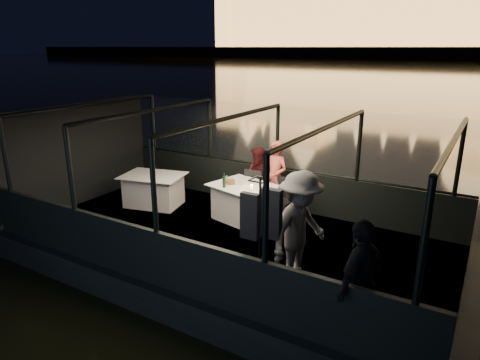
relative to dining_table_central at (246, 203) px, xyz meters
The scene contains 28 objects.
river_water 79.11m from the dining_table_central, 89.90° to the left, with size 500.00×500.00×0.00m, color black.
boat_hull 1.26m from the dining_table_central, 80.85° to the right, with size 8.60×4.40×1.00m, color black.
boat_deck 0.99m from the dining_table_central, 80.85° to the right, with size 8.00×4.00×0.04m, color black.
gunwale_port 1.12m from the dining_table_central, 82.61° to the left, with size 8.00×0.08×0.90m, color black.
gunwale_starboard 2.90m from the dining_table_central, 87.15° to the right, with size 8.00×0.08×0.90m, color black.
cabin_glass_port 1.65m from the dining_table_central, 82.61° to the left, with size 8.00×0.02×1.40m, color #99B2B2, non-canonical shape.
cabin_glass_starboard 3.14m from the dining_table_central, 87.15° to the right, with size 8.00×0.02×1.40m, color #99B2B2, non-canonical shape.
cabin_roof_glass 2.12m from the dining_table_central, 80.85° to the right, with size 8.00×4.00×0.02m, color #99B2B2, non-canonical shape.
end_wall_fore 4.03m from the dining_table_central, 166.97° to the right, with size 0.02×4.00×2.30m, color black, non-canonical shape.
end_wall_aft 4.31m from the dining_table_central, 12.15° to the right, with size 0.02×4.00×2.30m, color black, non-canonical shape.
canopy_ribs 1.18m from the dining_table_central, 80.85° to the right, with size 8.00×4.00×2.30m, color black, non-canonical shape.
dining_table_central is the anchor object (origin of this frame).
dining_table_aft 2.31m from the dining_table_central, behind, with size 1.36×0.99×0.72m, color white.
chair_port_left 0.50m from the dining_table_central, 114.07° to the left, with size 0.42×0.42×0.91m, color black.
chair_port_right 0.75m from the dining_table_central, 36.81° to the left, with size 0.41×0.41×0.87m, color black.
coat_stand 2.72m from the dining_table_central, 55.82° to the right, with size 0.49×0.40×1.78m, color black, non-canonical shape.
person_woman_coral 0.87m from the dining_table_central, 66.54° to the left, with size 0.58×0.38×1.60m, color #DF5F51.
person_man_maroon 0.82m from the dining_table_central, 98.51° to the left, with size 0.68×0.53×1.42m, color #3B1013.
passenger_stripe 2.67m from the dining_table_central, 42.46° to the right, with size 1.17×0.66×1.81m, color silver.
passenger_dark 4.05m from the dining_table_central, 40.05° to the right, with size 0.95×0.40×1.61m, color black.
wine_bottle 0.70m from the dining_table_central, 139.53° to the right, with size 0.06×0.06×0.29m, color #123217.
bread_basket 0.56m from the dining_table_central, behind, with size 0.21×0.21×0.08m, color brown.
amber_candle 0.46m from the dining_table_central, 28.07° to the right, with size 0.05×0.05×0.08m, color orange.
plate_near 0.71m from the dining_table_central, 24.83° to the right, with size 0.22×0.22×0.01m, color silver.
plate_far 0.44m from the dining_table_central, 158.87° to the left, with size 0.23×0.23×0.01m, color silver.
wine_glass_white 0.62m from the dining_table_central, 145.50° to the right, with size 0.07×0.07×0.21m, color white, non-canonical shape.
wine_glass_red 0.64m from the dining_table_central, 11.90° to the left, with size 0.07×0.07×0.21m, color silver, non-canonical shape.
wine_glass_empty 0.63m from the dining_table_central, 50.71° to the right, with size 0.06×0.06×0.17m, color silver, non-canonical shape.
Camera 1 is at (4.02, -6.32, 3.99)m, focal length 32.00 mm.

